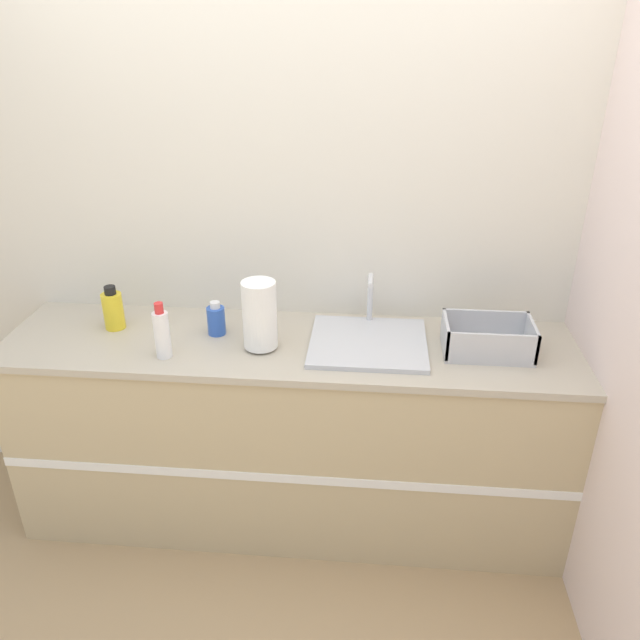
# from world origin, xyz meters

# --- Properties ---
(ground_plane) EXTENTS (12.00, 12.00, 0.00)m
(ground_plane) POSITION_xyz_m (0.00, 0.00, 0.00)
(ground_plane) COLOR tan
(wall_back) EXTENTS (4.74, 0.06, 2.60)m
(wall_back) POSITION_xyz_m (0.00, 0.60, 1.30)
(wall_back) COLOR beige
(wall_back) RESTS_ON ground_plane
(wall_right) EXTENTS (0.06, 2.57, 2.60)m
(wall_right) POSITION_xyz_m (1.20, 0.29, 1.30)
(wall_right) COLOR silver
(wall_right) RESTS_ON ground_plane
(counter_cabinet) EXTENTS (2.36, 0.60, 0.91)m
(counter_cabinet) POSITION_xyz_m (0.00, 0.29, 0.45)
(counter_cabinet) COLOR tan
(counter_cabinet) RESTS_ON ground_plane
(sink) EXTENTS (0.47, 0.43, 0.24)m
(sink) POSITION_xyz_m (0.32, 0.30, 0.92)
(sink) COLOR silver
(sink) RESTS_ON counter_cabinet
(paper_towel_roll) EXTENTS (0.14, 0.14, 0.29)m
(paper_towel_roll) POSITION_xyz_m (-0.11, 0.23, 1.05)
(paper_towel_roll) COLOR #4C4C51
(paper_towel_roll) RESTS_ON counter_cabinet
(dish_rack) EXTENTS (0.34, 0.22, 0.13)m
(dish_rack) POSITION_xyz_m (0.79, 0.28, 0.96)
(dish_rack) COLOR #B7BABF
(dish_rack) RESTS_ON counter_cabinet
(bottle_blue) EXTENTS (0.08, 0.08, 0.14)m
(bottle_blue) POSITION_xyz_m (-0.31, 0.33, 0.97)
(bottle_blue) COLOR #2D56B7
(bottle_blue) RESTS_ON counter_cabinet
(bottle_yellow) EXTENTS (0.09, 0.09, 0.19)m
(bottle_yellow) POSITION_xyz_m (-0.76, 0.35, 0.99)
(bottle_yellow) COLOR yellow
(bottle_yellow) RESTS_ON counter_cabinet
(bottle_white_spray) EXTENTS (0.06, 0.06, 0.23)m
(bottle_white_spray) POSITION_xyz_m (-0.47, 0.13, 1.01)
(bottle_white_spray) COLOR white
(bottle_white_spray) RESTS_ON counter_cabinet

